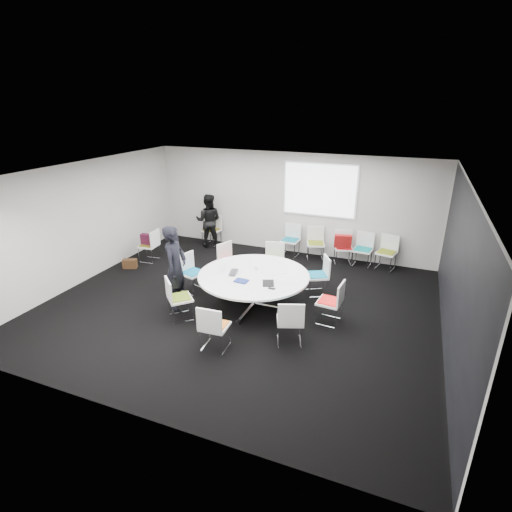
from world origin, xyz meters
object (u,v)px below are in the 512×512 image
at_px(chair_ring_c, 274,268).
at_px(chair_ring_h, 290,329).
at_px(chair_ring_f, 180,306).
at_px(chair_ring_g, 215,335).
at_px(chair_back_d, 362,256).
at_px(chair_ring_b, 317,282).
at_px(person_back, 209,221).
at_px(chair_spare_left, 150,251).
at_px(brown_bag, 130,264).
at_px(chair_back_a, 290,246).
at_px(chair_person_back, 212,236).
at_px(chair_back_e, 386,259).
at_px(conference_table, 254,282).
at_px(maroon_bag, 148,239).
at_px(person_main, 176,268).
at_px(chair_back_b, 315,250).
at_px(cup, 256,268).
at_px(chair_ring_a, 330,310).
at_px(chair_back_c, 343,254).
at_px(chair_ring_d, 230,268).
at_px(laptop, 236,273).
at_px(chair_ring_e, 193,280).

height_order(chair_ring_c, chair_ring_h, same).
xyz_separation_m(chair_ring_f, chair_ring_g, (1.13, -0.68, 0.00)).
relative_size(chair_ring_f, chair_back_d, 1.00).
distance_m(chair_ring_b, person_back, 4.21).
relative_size(chair_spare_left, brown_bag, 2.44).
distance_m(chair_ring_f, brown_bag, 3.12).
relative_size(chair_back_a, chair_person_back, 1.00).
xyz_separation_m(chair_person_back, person_back, (-0.00, -0.17, 0.51)).
bearing_deg(person_back, chair_back_e, 165.79).
relative_size(conference_table, maroon_bag, 5.76).
bearing_deg(chair_person_back, person_back, 98.61).
bearing_deg(chair_ring_c, person_main, 42.13).
relative_size(chair_back_b, cup, 9.78).
bearing_deg(person_main, chair_ring_a, -87.42).
bearing_deg(chair_ring_c, chair_ring_g, 76.48).
height_order(chair_back_a, chair_back_c, same).
bearing_deg(chair_ring_a, person_back, 59.81).
distance_m(chair_ring_d, chair_back_e, 4.02).
relative_size(chair_ring_b, chair_ring_g, 1.00).
relative_size(chair_ring_g, maroon_bag, 2.20).
xyz_separation_m(chair_back_e, brown_bag, (-6.17, -2.41, -0.16)).
relative_size(conference_table, chair_back_e, 2.62).
bearing_deg(chair_ring_a, chair_back_c, 10.81).
bearing_deg(chair_ring_h, laptop, 126.72).
bearing_deg(chair_back_a, chair_spare_left, 30.94).
distance_m(chair_ring_a, cup, 1.77).
bearing_deg(chair_spare_left, person_back, -34.85).
xyz_separation_m(chair_ring_e, person_main, (0.08, -0.77, 0.61)).
relative_size(chair_ring_h, person_main, 0.49).
distance_m(chair_ring_b, chair_ring_c, 1.26).
bearing_deg(chair_ring_f, chair_back_d, 98.78).
height_order(chair_back_a, brown_bag, chair_back_a).
xyz_separation_m(chair_back_a, person_main, (-1.32, -3.72, 0.61)).
bearing_deg(brown_bag, chair_ring_e, -13.89).
bearing_deg(chair_spare_left, laptop, -118.68).
bearing_deg(chair_ring_e, chair_ring_a, 103.06).
bearing_deg(person_back, chair_ring_h, 117.13).
distance_m(chair_back_a, chair_back_c, 1.48).
height_order(chair_ring_d, chair_ring_g, same).
distance_m(chair_back_b, laptop, 3.35).
relative_size(person_back, laptop, 4.34).
xyz_separation_m(chair_back_c, chair_back_e, (1.09, 0.04, 0.00)).
xyz_separation_m(chair_ring_c, brown_bag, (-3.69, -0.79, -0.16)).
xyz_separation_m(conference_table, chair_ring_h, (1.12, -1.04, -0.27)).
bearing_deg(person_main, chair_back_c, -44.53).
bearing_deg(brown_bag, chair_back_b, 29.13).
distance_m(conference_table, chair_back_c, 3.36).
xyz_separation_m(chair_back_c, maroon_bag, (-4.89, -1.77, 0.34)).
distance_m(chair_ring_a, chair_ring_b, 1.24).
bearing_deg(chair_ring_d, chair_ring_c, 135.81).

